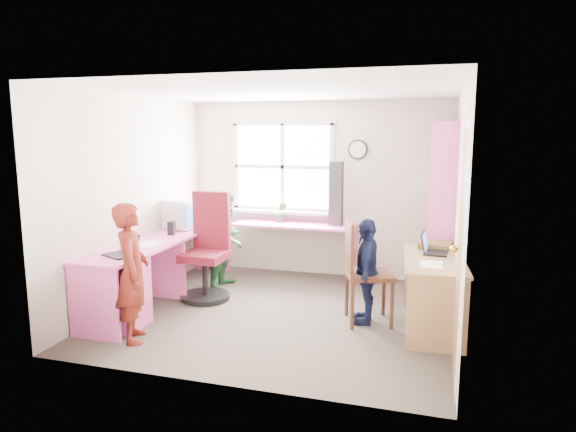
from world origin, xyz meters
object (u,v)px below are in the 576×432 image
object	(u,v)px
l_desk	(162,271)
person_green	(227,239)
crt_monitor	(182,214)
person_navy	(367,271)
right_desk	(433,278)
bookshelf	(441,214)
swivel_chair	(208,253)
cd_tower	(336,193)
person_red	(132,273)
wooden_chair	(361,268)
laptop_left	(124,250)
potted_plant	(281,212)
laptop_right	(431,248)

from	to	relation	value
l_desk	person_green	xyz separation A→B (m)	(0.33, 1.06, 0.17)
crt_monitor	person_navy	world-z (taller)	crt_monitor
l_desk	right_desk	distance (m)	2.92
right_desk	person_navy	xyz separation A→B (m)	(-0.67, -0.02, 0.03)
bookshelf	crt_monitor	xyz separation A→B (m)	(-3.19, -0.54, -0.06)
swivel_chair	cd_tower	size ratio (longest dim) A/B	1.49
cd_tower	person_red	distance (m)	3.00
swivel_chair	wooden_chair	bearing A→B (deg)	-9.97
laptop_left	person_green	size ratio (longest dim) A/B	0.32
bookshelf	cd_tower	size ratio (longest dim) A/B	2.47
right_desk	crt_monitor	size ratio (longest dim) A/B	2.96
right_desk	potted_plant	world-z (taller)	potted_plant
right_desk	crt_monitor	distance (m)	3.22
l_desk	crt_monitor	distance (m)	1.07
l_desk	laptop_left	size ratio (longest dim) A/B	7.49
l_desk	swivel_chair	bearing A→B (deg)	63.47
crt_monitor	right_desk	bearing A→B (deg)	-0.12
person_green	person_navy	size ratio (longest dim) A/B	1.13
swivel_chair	person_green	distance (m)	0.49
bookshelf	swivel_chair	bearing A→B (deg)	-161.48
laptop_right	person_red	bearing A→B (deg)	121.20
potted_plant	cd_tower	bearing A→B (deg)	-1.71
person_navy	potted_plant	bearing A→B (deg)	-140.82
crt_monitor	laptop_left	xyz separation A→B (m)	(0.12, -1.46, -0.14)
right_desk	laptop_right	xyz separation A→B (m)	(-0.03, 0.25, 0.25)
crt_monitor	laptop_right	bearing A→B (deg)	4.32
swivel_chair	potted_plant	bearing A→B (deg)	64.83
crt_monitor	laptop_right	xyz separation A→B (m)	(3.10, -0.38, -0.16)
crt_monitor	potted_plant	bearing A→B (deg)	49.95
swivel_chair	crt_monitor	xyz separation A→B (m)	(-0.52, 0.35, 0.39)
wooden_chair	laptop_left	world-z (taller)	wooden_chair
laptop_left	laptop_right	xyz separation A→B (m)	(2.98, 1.08, -0.02)
swivel_chair	laptop_right	size ratio (longest dim) A/B	3.70
right_desk	laptop_left	xyz separation A→B (m)	(-3.02, -0.83, 0.27)
swivel_chair	laptop_right	world-z (taller)	swivel_chair
laptop_left	wooden_chair	bearing A→B (deg)	43.94
crt_monitor	bookshelf	bearing A→B (deg)	20.88
right_desk	person_green	bearing A→B (deg)	159.32
laptop_left	laptop_right	world-z (taller)	laptop_left
person_red	laptop_right	bearing A→B (deg)	-91.97
swivel_chair	person_red	size ratio (longest dim) A/B	0.95
bookshelf	swivel_chair	size ratio (longest dim) A/B	1.66
laptop_left	person_red	distance (m)	0.42
l_desk	crt_monitor	bearing A→B (deg)	103.89
bookshelf	person_green	size ratio (longest dim) A/B	1.68
cd_tower	person_red	bearing A→B (deg)	-118.41
swivel_chair	laptop_right	bearing A→B (deg)	-1.13
laptop_right	potted_plant	xyz separation A→B (m)	(-2.03, 1.24, 0.11)
bookshelf	crt_monitor	world-z (taller)	bookshelf
bookshelf	potted_plant	size ratio (longest dim) A/B	7.65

